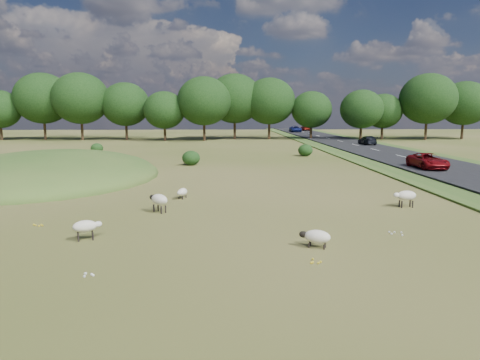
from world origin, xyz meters
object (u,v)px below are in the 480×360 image
(sheep_4, at_px, (86,226))
(car_3, at_px, (428,161))
(car_5, at_px, (305,128))
(sheep_1, at_px, (316,237))
(car_2, at_px, (367,140))
(sheep_0, at_px, (182,192))
(sheep_3, at_px, (406,196))
(sheep_2, at_px, (159,200))
(car_4, at_px, (295,129))

(sheep_4, height_order, car_3, car_3)
(car_3, xyz_separation_m, car_5, (3.80, 72.93, 0.05))
(sheep_1, xyz_separation_m, car_2, (17.52, 46.03, 0.44))
(car_2, xyz_separation_m, car_5, (0.00, 46.75, 0.06))
(sheep_0, xyz_separation_m, sheep_3, (11.75, -2.75, 0.24))
(sheep_3, height_order, sheep_4, sheep_3)
(sheep_1, height_order, sheep_2, sheep_2)
(sheep_4, xyz_separation_m, car_5, (26.17, 91.50, 0.38))
(sheep_1, bearing_deg, car_4, -76.88)
(sheep_3, xyz_separation_m, car_4, (7.66, 78.84, 0.34))
(sheep_3, height_order, car_4, car_4)
(sheep_3, xyz_separation_m, car_2, (11.46, 39.63, 0.24))
(sheep_1, height_order, sheep_3, sheep_3)
(sheep_0, bearing_deg, car_5, -177.26)
(sheep_1, bearing_deg, sheep_3, -111.18)
(sheep_0, xyz_separation_m, car_2, (23.21, 36.88, 0.48))
(sheep_4, height_order, car_2, car_2)
(car_5, bearing_deg, sheep_4, 74.04)
(sheep_4, relative_size, car_5, 0.24)
(sheep_0, distance_m, car_2, 43.58)
(sheep_2, bearing_deg, sheep_4, 110.12)
(car_4, bearing_deg, sheep_1, -99.14)
(sheep_3, xyz_separation_m, car_3, (7.66, 13.45, 0.25))
(sheep_2, xyz_separation_m, car_3, (20.24, 14.04, 0.23))
(sheep_3, height_order, car_3, car_3)
(sheep_0, xyz_separation_m, sheep_4, (-2.96, -7.88, 0.17))
(sheep_2, xyz_separation_m, car_2, (24.04, 40.22, 0.22))
(sheep_1, distance_m, car_2, 49.25)
(sheep_0, relative_size, sheep_3, 0.87)
(sheep_1, xyz_separation_m, car_5, (17.52, 92.78, 0.50))
(car_5, bearing_deg, car_3, 87.02)
(sheep_4, bearing_deg, car_5, 53.74)
(sheep_1, relative_size, sheep_3, 0.96)
(sheep_3, bearing_deg, car_2, -110.69)
(sheep_4, distance_m, car_3, 29.08)
(car_3, bearing_deg, sheep_4, -140.29)
(sheep_1, xyz_separation_m, sheep_4, (-8.65, 1.28, 0.13))
(sheep_1, xyz_separation_m, sheep_3, (6.06, 6.40, 0.20))
(sheep_0, xyz_separation_m, car_3, (19.41, 10.70, 0.49))
(sheep_3, relative_size, sheep_4, 1.10)
(sheep_0, height_order, car_3, car_3)
(car_4, bearing_deg, sheep_3, -95.55)
(sheep_3, relative_size, car_2, 0.29)
(sheep_2, distance_m, sheep_4, 5.01)
(car_3, bearing_deg, sheep_0, -151.14)
(car_2, distance_m, car_3, 26.45)
(sheep_4, relative_size, car_3, 0.25)
(sheep_0, distance_m, car_4, 78.53)
(car_2, xyz_separation_m, car_3, (-3.80, -26.18, 0.01))
(sheep_0, relative_size, sheep_2, 0.92)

